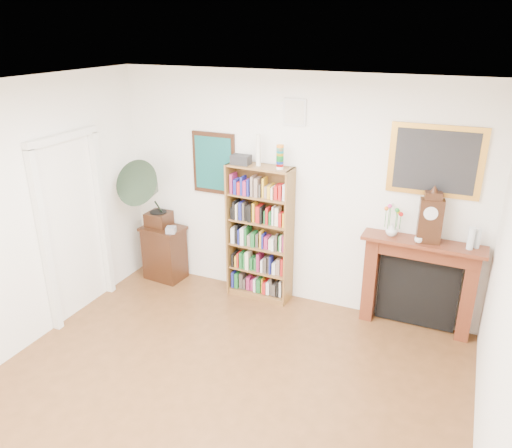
{
  "coord_description": "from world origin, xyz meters",
  "views": [
    {
      "loc": [
        1.86,
        -2.86,
        3.26
      ],
      "look_at": [
        -0.09,
        1.6,
        1.31
      ],
      "focal_mm": 35.0,
      "sensor_mm": 36.0,
      "label": 1
    }
  ],
  "objects_px": {
    "bottle_left": "(471,238)",
    "teacup": "(419,240)",
    "bookshelf": "(260,226)",
    "side_cabinet": "(165,253)",
    "flower_vase": "(392,230)",
    "mantel_clock": "(430,219)",
    "cd_stack": "(171,230)",
    "gramophone": "(149,190)",
    "fireplace": "(419,277)",
    "bottle_right": "(478,239)"
  },
  "relations": [
    {
      "from": "bookshelf",
      "to": "side_cabinet",
      "type": "relative_size",
      "value": 2.65
    },
    {
      "from": "gramophone",
      "to": "mantel_clock",
      "type": "xyz_separation_m",
      "value": [
        3.42,
        0.17,
        0.08
      ]
    },
    {
      "from": "teacup",
      "to": "bottle_right",
      "type": "relative_size",
      "value": 0.45
    },
    {
      "from": "bookshelf",
      "to": "flower_vase",
      "type": "bearing_deg",
      "value": 3.91
    },
    {
      "from": "gramophone",
      "to": "bottle_left",
      "type": "bearing_deg",
      "value": 2.12
    },
    {
      "from": "teacup",
      "to": "mantel_clock",
      "type": "bearing_deg",
      "value": 30.09
    },
    {
      "from": "bookshelf",
      "to": "teacup",
      "type": "bearing_deg",
      "value": 1.18
    },
    {
      "from": "fireplace",
      "to": "cd_stack",
      "type": "height_order",
      "value": "fireplace"
    },
    {
      "from": "mantel_clock",
      "to": "bottle_left",
      "type": "bearing_deg",
      "value": -10.54
    },
    {
      "from": "cd_stack",
      "to": "bottle_left",
      "type": "distance_m",
      "value": 3.58
    },
    {
      "from": "fireplace",
      "to": "mantel_clock",
      "type": "height_order",
      "value": "mantel_clock"
    },
    {
      "from": "cd_stack",
      "to": "flower_vase",
      "type": "xyz_separation_m",
      "value": [
        2.74,
        0.2,
        0.38
      ]
    },
    {
      "from": "bookshelf",
      "to": "fireplace",
      "type": "distance_m",
      "value": 1.94
    },
    {
      "from": "fireplace",
      "to": "flower_vase",
      "type": "relative_size",
      "value": 9.47
    },
    {
      "from": "side_cabinet",
      "to": "bookshelf",
      "type": "bearing_deg",
      "value": 7.55
    },
    {
      "from": "cd_stack",
      "to": "mantel_clock",
      "type": "distance_m",
      "value": 3.19
    },
    {
      "from": "side_cabinet",
      "to": "teacup",
      "type": "height_order",
      "value": "teacup"
    },
    {
      "from": "side_cabinet",
      "to": "cd_stack",
      "type": "bearing_deg",
      "value": -24.08
    },
    {
      "from": "cd_stack",
      "to": "flower_vase",
      "type": "relative_size",
      "value": 0.87
    },
    {
      "from": "mantel_clock",
      "to": "flower_vase",
      "type": "relative_size",
      "value": 4.08
    },
    {
      "from": "bookshelf",
      "to": "bottle_left",
      "type": "xyz_separation_m",
      "value": [
        2.37,
        -0.01,
        0.26
      ]
    },
    {
      "from": "fireplace",
      "to": "bookshelf",
      "type": "bearing_deg",
      "value": -176.75
    },
    {
      "from": "side_cabinet",
      "to": "fireplace",
      "type": "xyz_separation_m",
      "value": [
        3.3,
        0.12,
        0.27
      ]
    },
    {
      "from": "side_cabinet",
      "to": "bottle_left",
      "type": "height_order",
      "value": "bottle_left"
    },
    {
      "from": "mantel_clock",
      "to": "teacup",
      "type": "xyz_separation_m",
      "value": [
        -0.09,
        -0.05,
        -0.24
      ]
    },
    {
      "from": "bookshelf",
      "to": "side_cabinet",
      "type": "bearing_deg",
      "value": -174.81
    },
    {
      "from": "mantel_clock",
      "to": "teacup",
      "type": "relative_size",
      "value": 6.27
    },
    {
      "from": "bookshelf",
      "to": "teacup",
      "type": "distance_m",
      "value": 1.87
    },
    {
      "from": "side_cabinet",
      "to": "flower_vase",
      "type": "xyz_separation_m",
      "value": [
        2.95,
        0.09,
        0.79
      ]
    },
    {
      "from": "bookshelf",
      "to": "teacup",
      "type": "relative_size",
      "value": 22.14
    },
    {
      "from": "bottle_left",
      "to": "teacup",
      "type": "bearing_deg",
      "value": -174.76
    },
    {
      "from": "fireplace",
      "to": "flower_vase",
      "type": "bearing_deg",
      "value": -172.8
    },
    {
      "from": "gramophone",
      "to": "mantel_clock",
      "type": "height_order",
      "value": "gramophone"
    },
    {
      "from": "gramophone",
      "to": "teacup",
      "type": "height_order",
      "value": "gramophone"
    },
    {
      "from": "gramophone",
      "to": "bookshelf",
      "type": "bearing_deg",
      "value": 6.37
    },
    {
      "from": "flower_vase",
      "to": "teacup",
      "type": "bearing_deg",
      "value": -15.58
    },
    {
      "from": "gramophone",
      "to": "bottle_right",
      "type": "bearing_deg",
      "value": 2.98
    },
    {
      "from": "gramophone",
      "to": "bottle_left",
      "type": "xyz_separation_m",
      "value": [
        3.84,
        0.17,
        -0.08
      ]
    },
    {
      "from": "fireplace",
      "to": "bottle_left",
      "type": "xyz_separation_m",
      "value": [
        0.46,
        -0.07,
        0.58
      ]
    },
    {
      "from": "mantel_clock",
      "to": "bottle_right",
      "type": "xyz_separation_m",
      "value": [
        0.48,
        0.06,
        -0.17
      ]
    },
    {
      "from": "cd_stack",
      "to": "teacup",
      "type": "relative_size",
      "value": 1.34
    },
    {
      "from": "bookshelf",
      "to": "mantel_clock",
      "type": "relative_size",
      "value": 3.53
    },
    {
      "from": "mantel_clock",
      "to": "cd_stack",
      "type": "bearing_deg",
      "value": 173.01
    },
    {
      "from": "teacup",
      "to": "flower_vase",
      "type": "bearing_deg",
      "value": 164.42
    },
    {
      "from": "bookshelf",
      "to": "flower_vase",
      "type": "distance_m",
      "value": 1.58
    },
    {
      "from": "side_cabinet",
      "to": "bottle_right",
      "type": "bearing_deg",
      "value": 6.85
    },
    {
      "from": "fireplace",
      "to": "bottle_left",
      "type": "bearing_deg",
      "value": -7.77
    },
    {
      "from": "teacup",
      "to": "bottle_left",
      "type": "distance_m",
      "value": 0.51
    },
    {
      "from": "bookshelf",
      "to": "cd_stack",
      "type": "height_order",
      "value": "bookshelf"
    },
    {
      "from": "fireplace",
      "to": "flower_vase",
      "type": "height_order",
      "value": "flower_vase"
    }
  ]
}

